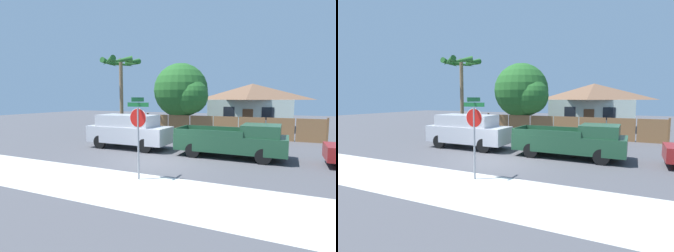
% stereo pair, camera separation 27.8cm
% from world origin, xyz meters
% --- Properties ---
extents(ground_plane, '(80.00, 80.00, 0.00)m').
position_xyz_m(ground_plane, '(0.00, 0.00, 0.00)').
color(ground_plane, '#47474C').
extents(sidewalk_strip, '(36.00, 3.20, 0.01)m').
position_xyz_m(sidewalk_strip, '(0.00, -3.60, 0.00)').
color(sidewalk_strip, beige).
rests_on(sidewalk_strip, ground).
extents(wooden_fence, '(13.37, 0.12, 1.69)m').
position_xyz_m(wooden_fence, '(1.37, 8.94, 0.80)').
color(wooden_fence, brown).
rests_on(wooden_fence, ground).
extents(house, '(7.98, 6.58, 4.38)m').
position_xyz_m(house, '(2.42, 16.38, 2.27)').
color(house, '#B2C1B7').
rests_on(house, ground).
extents(oak_tree, '(4.72, 4.50, 5.85)m').
position_xyz_m(oak_tree, '(-2.40, 9.75, 3.50)').
color(oak_tree, brown).
rests_on(oak_tree, ground).
extents(palm_tree, '(2.99, 3.21, 6.11)m').
position_xyz_m(palm_tree, '(-6.50, 6.87, 5.27)').
color(palm_tree, brown).
rests_on(palm_tree, ground).
extents(red_suv, '(4.94, 1.95, 1.97)m').
position_xyz_m(red_suv, '(-2.97, 2.38, 1.07)').
color(red_suv, '#B7B7BC').
rests_on(red_suv, ground).
extents(orange_pickup, '(5.38, 2.08, 1.70)m').
position_xyz_m(orange_pickup, '(3.16, 2.38, 0.85)').
color(orange_pickup, '#1E472D').
rests_on(orange_pickup, ground).
extents(stop_sign, '(0.87, 0.78, 2.98)m').
position_xyz_m(stop_sign, '(0.63, -2.67, 2.00)').
color(stop_sign, gray).
rests_on(stop_sign, ground).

